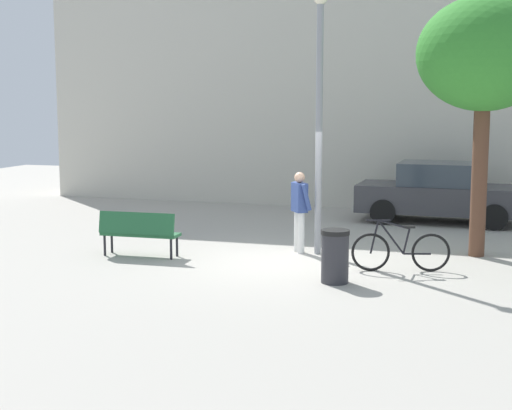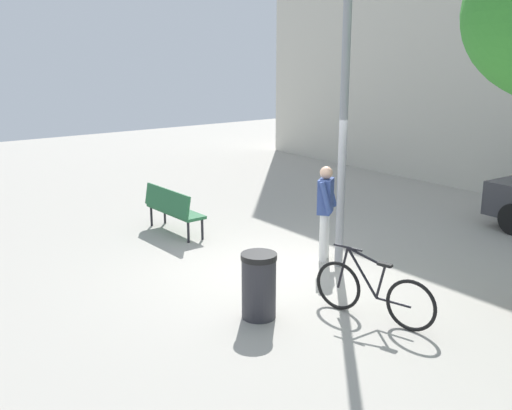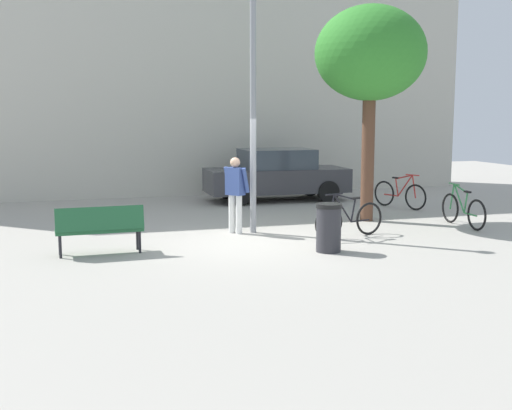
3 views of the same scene
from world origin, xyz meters
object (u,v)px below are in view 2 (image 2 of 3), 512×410
object	(u,v)px
lamppost	(345,89)
bicycle_black	(373,293)
park_bench	(172,207)
trash_bin	(259,285)
person_by_lamppost	(326,206)

from	to	relation	value
lamppost	bicycle_black	distance (m)	3.36
park_bench	trash_bin	size ratio (longest dim) A/B	1.74
park_bench	lamppost	bearing A→B (deg)	21.70
bicycle_black	trash_bin	size ratio (longest dim) A/B	1.90
lamppost	park_bench	xyz separation A→B (m)	(-3.37, -1.34, -2.45)
person_by_lamppost	bicycle_black	xyz separation A→B (m)	(2.18, -1.15, -0.58)
lamppost	trash_bin	xyz separation A→B (m)	(0.81, -2.32, -2.53)
lamppost	person_by_lamppost	distance (m)	2.07
lamppost	person_by_lamppost	world-z (taller)	lamppost
bicycle_black	person_by_lamppost	bearing A→B (deg)	152.16
person_by_lamppost	lamppost	bearing A→B (deg)	-4.92
lamppost	trash_bin	size ratio (longest dim) A/B	5.68
trash_bin	lamppost	bearing A→B (deg)	109.19
park_bench	trash_bin	xyz separation A→B (m)	(4.18, -0.98, -0.08)
person_by_lamppost	park_bench	distance (m)	3.31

